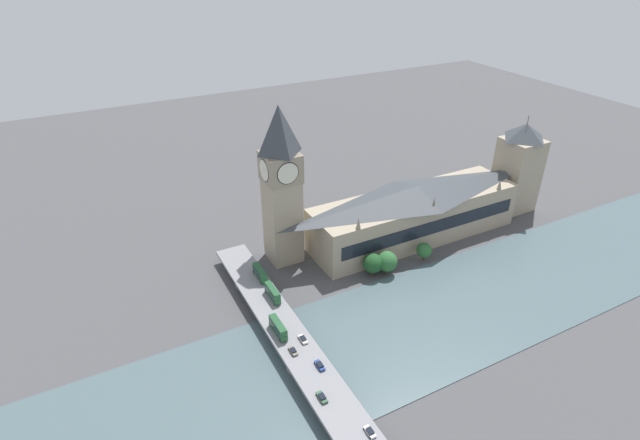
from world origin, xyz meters
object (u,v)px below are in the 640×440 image
object	(u,v)px
victoria_tower	(518,167)
double_decker_bus_mid	(278,327)
parliament_hall	(415,212)
car_southbound_lead	(322,397)
car_northbound_mid	(303,339)
car_northbound_tail	(293,351)
double_decker_bus_rear	(260,273)
road_bridge	(303,358)
double_decker_bus_lead	(272,292)
clock_tower	(281,183)
car_southbound_tail	(320,365)
car_southbound_mid	(370,432)

from	to	relation	value
victoria_tower	double_decker_bus_mid	bearing A→B (deg)	104.00
parliament_hall	car_southbound_lead	bearing A→B (deg)	128.92
car_northbound_mid	car_northbound_tail	world-z (taller)	car_northbound_tail
parliament_hall	double_decker_bus_rear	xyz separation A→B (m)	(-4.49, 79.63, -5.19)
road_bridge	double_decker_bus_rear	world-z (taller)	double_decker_bus_rear
double_decker_bus_lead	double_decker_bus_mid	distance (m)	19.56
car_northbound_mid	road_bridge	bearing A→B (deg)	154.06
parliament_hall	victoria_tower	size ratio (longest dim) A/B	2.05
victoria_tower	car_southbound_lead	distance (m)	165.90
parliament_hall	double_decker_bus_mid	distance (m)	93.89
victoria_tower	road_bridge	distance (m)	156.65
double_decker_bus_lead	double_decker_bus_mid	bearing A→B (deg)	162.62
victoria_tower	car_northbound_mid	xyz separation A→B (m)	(-44.68, 144.03, -16.70)
clock_tower	road_bridge	size ratio (longest dim) A/B	0.48
parliament_hall	road_bridge	size ratio (longest dim) A/B	0.70
road_bridge	double_decker_bus_mid	bearing A→B (deg)	12.30
parliament_hall	clock_tower	distance (m)	67.17
parliament_hall	road_bridge	world-z (taller)	parliament_hall
clock_tower	double_decker_bus_mid	world-z (taller)	clock_tower
victoria_tower	car_northbound_tail	size ratio (longest dim) A/B	11.49
car_northbound_mid	car_southbound_tail	distance (m)	13.22
double_decker_bus_lead	car_southbound_tail	xyz separation A→B (m)	(-39.17, 0.39, -1.91)
car_southbound_lead	car_southbound_tail	distance (m)	12.63
road_bridge	car_northbound_mid	xyz separation A→B (m)	(6.15, -2.99, 1.72)
car_southbound_tail	parliament_hall	bearing A→B (deg)	-54.32
clock_tower	car_southbound_tail	size ratio (longest dim) A/B	14.89
clock_tower	car_southbound_tail	world-z (taller)	clock_tower
double_decker_bus_rear	car_northbound_tail	xyz separation A→B (m)	(-43.57, 5.74, -1.92)
road_bridge	double_decker_bus_rear	xyz separation A→B (m)	(46.29, -3.44, 3.65)
parliament_hall	clock_tower	world-z (taller)	clock_tower
victoria_tower	car_northbound_mid	bearing A→B (deg)	107.23
parliament_hall	double_decker_bus_rear	bearing A→B (deg)	93.22
clock_tower	car_southbound_mid	size ratio (longest dim) A/B	16.31
victoria_tower	double_decker_bus_lead	bearing A→B (deg)	97.40
car_southbound_tail	victoria_tower	bearing A→B (deg)	-68.17
victoria_tower	car_southbound_tail	bearing A→B (deg)	111.83
double_decker_bus_rear	car_southbound_lead	world-z (taller)	double_decker_bus_rear
victoria_tower	car_northbound_tail	world-z (taller)	victoria_tower
car_southbound_lead	double_decker_bus_rear	bearing A→B (deg)	-5.46
victoria_tower	car_southbound_lead	world-z (taller)	victoria_tower
car_southbound_lead	car_southbound_mid	bearing A→B (deg)	-159.60
parliament_hall	car_southbound_mid	distance (m)	117.39
parliament_hall	double_decker_bus_mid	world-z (taller)	parliament_hall
car_northbound_mid	car_southbound_tail	bearing A→B (deg)	177.95
car_southbound_tail	double_decker_bus_mid	bearing A→B (deg)	14.89
clock_tower	double_decker_bus_rear	world-z (taller)	clock_tower
car_southbound_lead	car_southbound_tail	world-z (taller)	car_southbound_tail
clock_tower	parliament_hall	bearing A→B (deg)	-100.92
road_bridge	car_northbound_mid	size ratio (longest dim) A/B	32.07
double_decker_bus_rear	car_southbound_tail	bearing A→B (deg)	179.02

